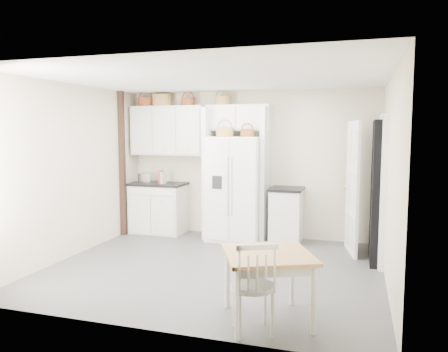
% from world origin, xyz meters
% --- Properties ---
extents(floor, '(4.50, 4.50, 0.00)m').
position_xyz_m(floor, '(0.00, 0.00, 0.00)').
color(floor, '#434343').
rests_on(floor, ground).
extents(ceiling, '(4.50, 4.50, 0.00)m').
position_xyz_m(ceiling, '(0.00, 0.00, 2.60)').
color(ceiling, white).
rests_on(ceiling, wall_back).
extents(wall_back, '(4.50, 0.00, 4.50)m').
position_xyz_m(wall_back, '(0.00, 2.00, 1.30)').
color(wall_back, beige).
rests_on(wall_back, floor).
extents(wall_left, '(0.00, 4.00, 4.00)m').
position_xyz_m(wall_left, '(-2.25, 0.00, 1.30)').
color(wall_left, beige).
rests_on(wall_left, floor).
extents(wall_right, '(0.00, 4.00, 4.00)m').
position_xyz_m(wall_right, '(2.25, 0.00, 1.30)').
color(wall_right, beige).
rests_on(wall_right, floor).
extents(refrigerator, '(0.93, 0.75, 1.80)m').
position_xyz_m(refrigerator, '(-0.15, 1.64, 0.90)').
color(refrigerator, white).
rests_on(refrigerator, floor).
extents(base_cab_left, '(0.97, 0.61, 0.90)m').
position_xyz_m(base_cab_left, '(-1.66, 1.70, 0.45)').
color(base_cab_left, silver).
rests_on(base_cab_left, floor).
extents(base_cab_right, '(0.51, 0.61, 0.90)m').
position_xyz_m(base_cab_right, '(0.73, 1.70, 0.45)').
color(base_cab_right, silver).
rests_on(base_cab_right, floor).
extents(dining_table, '(1.11, 1.11, 0.70)m').
position_xyz_m(dining_table, '(1.04, -1.45, 0.35)').
color(dining_table, '#A57C31').
rests_on(dining_table, floor).
extents(windsor_chair, '(0.56, 0.54, 0.89)m').
position_xyz_m(windsor_chair, '(0.96, -1.75, 0.44)').
color(windsor_chair, silver).
rests_on(windsor_chair, floor).
extents(counter_left, '(1.01, 0.65, 0.04)m').
position_xyz_m(counter_left, '(-1.66, 1.70, 0.92)').
color(counter_left, black).
rests_on(counter_left, base_cab_left).
extents(counter_right, '(0.55, 0.65, 0.04)m').
position_xyz_m(counter_right, '(0.73, 1.70, 0.92)').
color(counter_right, black).
rests_on(counter_right, base_cab_right).
extents(toaster, '(0.26, 0.16, 0.17)m').
position_xyz_m(toaster, '(-1.90, 1.68, 1.02)').
color(toaster, silver).
rests_on(toaster, counter_left).
extents(cookbook_red, '(0.05, 0.16, 0.24)m').
position_xyz_m(cookbook_red, '(-1.57, 1.62, 1.06)').
color(cookbook_red, red).
rests_on(cookbook_red, counter_left).
extents(cookbook_cream, '(0.05, 0.15, 0.22)m').
position_xyz_m(cookbook_cream, '(-1.52, 1.62, 1.05)').
color(cookbook_cream, beige).
rests_on(cookbook_cream, counter_left).
extents(basket_upper_a, '(0.29, 0.29, 0.17)m').
position_xyz_m(basket_upper_a, '(-1.95, 1.83, 2.43)').
color(basket_upper_a, maroon).
rests_on(basket_upper_a, upper_cabinet).
extents(basket_upper_b, '(0.36, 0.36, 0.21)m').
position_xyz_m(basket_upper_b, '(-1.62, 1.83, 2.46)').
color(basket_upper_b, olive).
rests_on(basket_upper_b, upper_cabinet).
extents(basket_upper_c, '(0.25, 0.25, 0.14)m').
position_xyz_m(basket_upper_c, '(-1.10, 1.83, 2.42)').
color(basket_upper_c, maroon).
rests_on(basket_upper_c, upper_cabinet).
extents(basket_bridge_a, '(0.28, 0.28, 0.16)m').
position_xyz_m(basket_bridge_a, '(-0.45, 1.83, 2.43)').
color(basket_bridge_a, olive).
rests_on(basket_bridge_a, bridge_cabinet).
extents(basket_fridge_a, '(0.30, 0.30, 0.16)m').
position_xyz_m(basket_fridge_a, '(-0.32, 1.54, 1.88)').
color(basket_fridge_a, olive).
rests_on(basket_fridge_a, refrigerator).
extents(basket_fridge_b, '(0.23, 0.23, 0.12)m').
position_xyz_m(basket_fridge_b, '(0.08, 1.54, 1.86)').
color(basket_fridge_b, maroon).
rests_on(basket_fridge_b, refrigerator).
extents(upper_cabinet, '(1.40, 0.34, 0.90)m').
position_xyz_m(upper_cabinet, '(-1.50, 1.83, 1.90)').
color(upper_cabinet, silver).
rests_on(upper_cabinet, wall_back).
extents(bridge_cabinet, '(1.12, 0.34, 0.45)m').
position_xyz_m(bridge_cabinet, '(-0.15, 1.83, 2.12)').
color(bridge_cabinet, silver).
rests_on(bridge_cabinet, wall_back).
extents(fridge_panel_left, '(0.08, 0.60, 2.30)m').
position_xyz_m(fridge_panel_left, '(-0.66, 1.70, 1.15)').
color(fridge_panel_left, silver).
rests_on(fridge_panel_left, floor).
extents(fridge_panel_right, '(0.08, 0.60, 2.30)m').
position_xyz_m(fridge_panel_right, '(0.36, 1.70, 1.15)').
color(fridge_panel_right, silver).
rests_on(fridge_panel_right, floor).
extents(trim_post, '(0.09, 0.09, 2.60)m').
position_xyz_m(trim_post, '(-2.20, 1.35, 1.30)').
color(trim_post, black).
rests_on(trim_post, floor).
extents(doorway_void, '(0.18, 0.85, 2.05)m').
position_xyz_m(doorway_void, '(2.16, 1.00, 1.02)').
color(doorway_void, black).
rests_on(doorway_void, floor).
extents(door_slab, '(0.21, 0.79, 2.05)m').
position_xyz_m(door_slab, '(1.80, 1.33, 1.02)').
color(door_slab, white).
rests_on(door_slab, floor).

